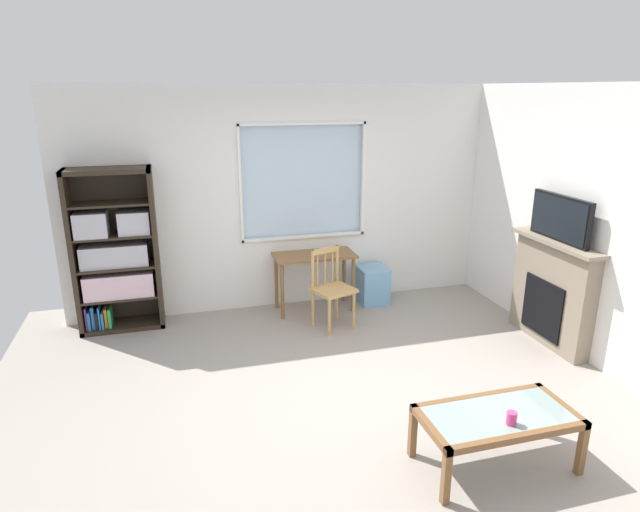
{
  "coord_description": "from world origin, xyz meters",
  "views": [
    {
      "loc": [
        -1.3,
        -4.01,
        2.6
      ],
      "look_at": [
        -0.01,
        0.58,
        1.12
      ],
      "focal_mm": 30.32,
      "sensor_mm": 36.0,
      "label": 1
    }
  ],
  "objects_px": {
    "plastic_drawer_unit": "(372,284)",
    "fireplace": "(552,292)",
    "wooden_chair": "(331,288)",
    "coffee_table": "(497,421)",
    "desk_under_window": "(314,263)",
    "tv": "(560,218)",
    "sippy_cup": "(512,418)",
    "bookshelf": "(115,255)"
  },
  "relations": [
    {
      "from": "desk_under_window",
      "to": "plastic_drawer_unit",
      "type": "xyz_separation_m",
      "value": [
        0.77,
        0.05,
        -0.37
      ]
    },
    {
      "from": "fireplace",
      "to": "sippy_cup",
      "type": "relative_size",
      "value": 13.06
    },
    {
      "from": "tv",
      "to": "coffee_table",
      "type": "height_order",
      "value": "tv"
    },
    {
      "from": "plastic_drawer_unit",
      "to": "fireplace",
      "type": "xyz_separation_m",
      "value": [
        1.39,
        -1.57,
        0.34
      ]
    },
    {
      "from": "plastic_drawer_unit",
      "to": "coffee_table",
      "type": "distance_m",
      "value": 3.19
    },
    {
      "from": "desk_under_window",
      "to": "fireplace",
      "type": "distance_m",
      "value": 2.65
    },
    {
      "from": "desk_under_window",
      "to": "wooden_chair",
      "type": "xyz_separation_m",
      "value": [
        0.06,
        -0.52,
        -0.13
      ]
    },
    {
      "from": "fireplace",
      "to": "desk_under_window",
      "type": "bearing_deg",
      "value": 144.84
    },
    {
      "from": "plastic_drawer_unit",
      "to": "desk_under_window",
      "type": "bearing_deg",
      "value": -176.28
    },
    {
      "from": "desk_under_window",
      "to": "bookshelf",
      "type": "bearing_deg",
      "value": 177.22
    },
    {
      "from": "plastic_drawer_unit",
      "to": "tv",
      "type": "bearing_deg",
      "value": -48.82
    },
    {
      "from": "tv",
      "to": "sippy_cup",
      "type": "bearing_deg",
      "value": -133.5
    },
    {
      "from": "sippy_cup",
      "to": "fireplace",
      "type": "bearing_deg",
      "value": 46.18
    },
    {
      "from": "bookshelf",
      "to": "wooden_chair",
      "type": "xyz_separation_m",
      "value": [
        2.3,
        -0.62,
        -0.39
      ]
    },
    {
      "from": "desk_under_window",
      "to": "fireplace",
      "type": "xyz_separation_m",
      "value": [
        2.16,
        -1.52,
        -0.03
      ]
    },
    {
      "from": "fireplace",
      "to": "tv",
      "type": "height_order",
      "value": "tv"
    },
    {
      "from": "plastic_drawer_unit",
      "to": "sippy_cup",
      "type": "height_order",
      "value": "sippy_cup"
    },
    {
      "from": "plastic_drawer_unit",
      "to": "tv",
      "type": "height_order",
      "value": "tv"
    },
    {
      "from": "coffee_table",
      "to": "sippy_cup",
      "type": "height_order",
      "value": "sippy_cup"
    },
    {
      "from": "wooden_chair",
      "to": "tv",
      "type": "distance_m",
      "value": 2.48
    },
    {
      "from": "fireplace",
      "to": "sippy_cup",
      "type": "xyz_separation_m",
      "value": [
        -1.66,
        -1.73,
        -0.1
      ]
    },
    {
      "from": "coffee_table",
      "to": "fireplace",
      "type": "bearing_deg",
      "value": 43.7
    },
    {
      "from": "coffee_table",
      "to": "plastic_drawer_unit",
      "type": "bearing_deg",
      "value": 85.01
    },
    {
      "from": "plastic_drawer_unit",
      "to": "coffee_table",
      "type": "relative_size",
      "value": 0.42
    },
    {
      "from": "wooden_chair",
      "to": "coffee_table",
      "type": "distance_m",
      "value": 2.64
    },
    {
      "from": "desk_under_window",
      "to": "tv",
      "type": "bearing_deg",
      "value": -35.38
    },
    {
      "from": "desk_under_window",
      "to": "sippy_cup",
      "type": "distance_m",
      "value": 3.29
    },
    {
      "from": "desk_under_window",
      "to": "wooden_chair",
      "type": "relative_size",
      "value": 1.08
    },
    {
      "from": "plastic_drawer_unit",
      "to": "fireplace",
      "type": "bearing_deg",
      "value": -48.45
    },
    {
      "from": "tv",
      "to": "coffee_table",
      "type": "xyz_separation_m",
      "value": [
        -1.65,
        -1.6,
        -1.0
      ]
    },
    {
      "from": "wooden_chair",
      "to": "plastic_drawer_unit",
      "type": "bearing_deg",
      "value": 38.56
    },
    {
      "from": "bookshelf",
      "to": "coffee_table",
      "type": "bearing_deg",
      "value": -49.8
    },
    {
      "from": "bookshelf",
      "to": "sippy_cup",
      "type": "height_order",
      "value": "bookshelf"
    },
    {
      "from": "desk_under_window",
      "to": "tv",
      "type": "relative_size",
      "value": 1.18
    },
    {
      "from": "fireplace",
      "to": "tv",
      "type": "xyz_separation_m",
      "value": [
        -0.02,
        0.0,
        0.79
      ]
    },
    {
      "from": "bookshelf",
      "to": "sippy_cup",
      "type": "xyz_separation_m",
      "value": [
        2.74,
        -3.36,
        -0.38
      ]
    },
    {
      "from": "bookshelf",
      "to": "tv",
      "type": "relative_size",
      "value": 2.2
    },
    {
      "from": "tv",
      "to": "sippy_cup",
      "type": "height_order",
      "value": "tv"
    },
    {
      "from": "plastic_drawer_unit",
      "to": "fireplace",
      "type": "distance_m",
      "value": 2.13
    },
    {
      "from": "wooden_chair",
      "to": "sippy_cup",
      "type": "xyz_separation_m",
      "value": [
        0.45,
        -2.74,
        0.0
      ]
    },
    {
      "from": "tv",
      "to": "plastic_drawer_unit",
      "type": "bearing_deg",
      "value": 131.18
    },
    {
      "from": "wooden_chair",
      "to": "fireplace",
      "type": "bearing_deg",
      "value": -25.59
    }
  ]
}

